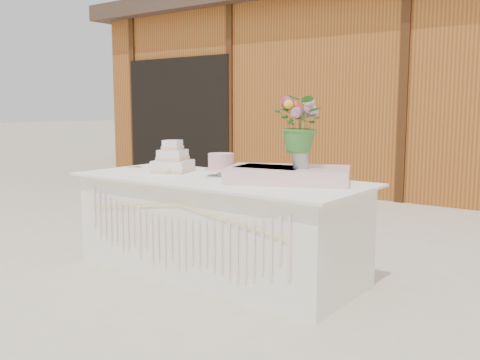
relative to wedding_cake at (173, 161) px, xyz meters
name	(u,v)px	position (x,y,z in m)	size (l,w,h in m)	color
ground	(218,273)	(0.55, -0.07, -0.86)	(80.00, 80.00, 0.00)	beige
barn	(447,85)	(0.54, 5.92, 0.81)	(12.60, 4.60, 3.30)	#98591F
cake_table	(217,226)	(0.55, -0.08, -0.48)	(2.40, 1.00, 0.77)	white
wedding_cake	(173,161)	(0.00, 0.00, 0.00)	(0.39, 0.39, 0.27)	white
pink_cake_stand	(221,164)	(0.55, -0.03, 0.01)	(0.26, 0.26, 0.19)	silver
satin_runner	(288,175)	(1.12, 0.06, -0.04)	(0.89, 0.51, 0.11)	#FDD3CB
flower_vase	(301,157)	(1.23, 0.05, 0.10)	(0.12, 0.12, 0.16)	#A8A8AC
bouquet	(302,117)	(1.23, 0.05, 0.39)	(0.37, 0.32, 0.41)	#38712D
loose_flowers	(132,167)	(-0.50, -0.02, -0.08)	(0.15, 0.35, 0.02)	pink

